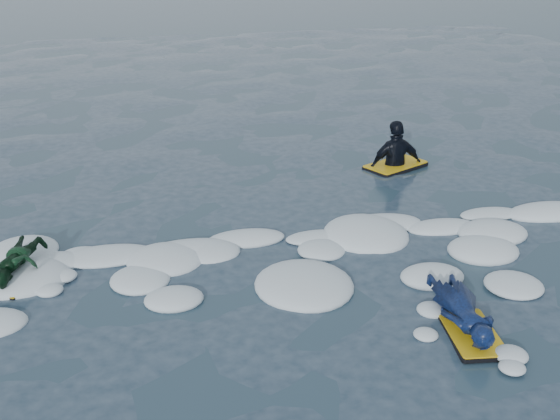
{
  "coord_description": "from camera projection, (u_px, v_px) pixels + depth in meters",
  "views": [
    {
      "loc": [
        -1.18,
        -7.31,
        4.25
      ],
      "look_at": [
        0.91,
        1.6,
        0.45
      ],
      "focal_mm": 45.0,
      "sensor_mm": 36.0,
      "label": 1
    }
  ],
  "objects": [
    {
      "name": "prone_child_unit",
      "position": [
        19.0,
        264.0,
        8.86
      ],
      "size": [
        0.85,
        1.21,
        0.42
      ],
      "rotation": [
        0.0,
        0.0,
        1.0
      ],
      "color": "black",
      "rests_on": "ground"
    },
    {
      "name": "waiting_rider_unit",
      "position": [
        395.0,
        167.0,
        12.93
      ],
      "size": [
        1.33,
        1.09,
        1.75
      ],
      "rotation": [
        0.0,
        0.0,
        0.46
      ],
      "color": "black",
      "rests_on": "ground"
    },
    {
      "name": "ground",
      "position": [
        237.0,
        300.0,
        8.45
      ],
      "size": [
        120.0,
        120.0,
        0.0
      ],
      "primitive_type": "plane",
      "color": "#183139",
      "rests_on": "ground"
    },
    {
      "name": "foam_band",
      "position": [
        223.0,
        263.0,
        9.38
      ],
      "size": [
        12.0,
        3.1,
        0.3
      ],
      "primitive_type": null,
      "color": "silver",
      "rests_on": "ground"
    },
    {
      "name": "prone_woman_unit",
      "position": [
        464.0,
        312.0,
        7.82
      ],
      "size": [
        0.7,
        1.53,
        0.38
      ],
      "rotation": [
        0.0,
        0.0,
        1.43
      ],
      "color": "black",
      "rests_on": "ground"
    }
  ]
}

